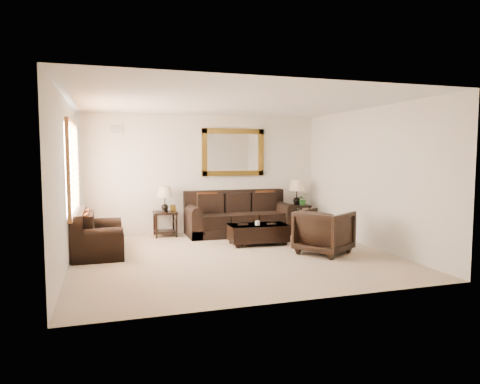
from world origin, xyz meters
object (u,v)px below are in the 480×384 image
object	(u,v)px
loveseat	(95,238)
end_table_left	(165,204)
armchair	(324,230)
sofa	(239,218)
end_table_right	(297,197)
coffee_table	(258,232)

from	to	relation	value
loveseat	end_table_left	xyz separation A→B (m)	(1.43, 1.39, 0.43)
loveseat	armchair	size ratio (longest dim) A/B	1.63
sofa	end_table_right	size ratio (longest dim) A/B	1.99
sofa	coffee_table	bearing A→B (deg)	-88.64
loveseat	end_table_right	size ratio (longest dim) A/B	1.20
end_table_left	end_table_right	bearing A→B (deg)	-0.34
sofa	coffee_table	world-z (taller)	sofa
sofa	loveseat	bearing A→B (deg)	-158.48
armchair	end_table_right	bearing A→B (deg)	-46.63
sofa	end_table_left	size ratio (longest dim) A/B	2.15
end_table_right	armchair	world-z (taller)	end_table_right
end_table_right	coffee_table	xyz separation A→B (m)	(-1.48, -1.39, -0.53)
end_table_left	coffee_table	xyz separation A→B (m)	(1.67, -1.41, -0.47)
loveseat	sofa	bearing A→B (deg)	-68.48
loveseat	armchair	bearing A→B (deg)	-105.91
end_table_left	armchair	bearing A→B (deg)	-44.66
sofa	armchair	size ratio (longest dim) A/B	2.71
loveseat	coffee_table	world-z (taller)	loveseat
loveseat	end_table_right	bearing A→B (deg)	-73.39
loveseat	coffee_table	bearing A→B (deg)	-90.40
sofa	end_table_right	bearing A→B (deg)	5.91
coffee_table	end_table_right	bearing A→B (deg)	46.60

